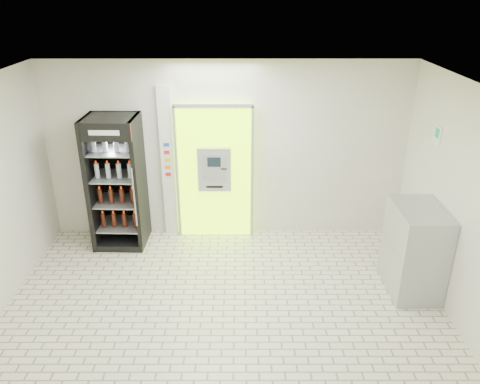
{
  "coord_description": "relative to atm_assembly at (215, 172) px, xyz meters",
  "views": [
    {
      "loc": [
        0.22,
        -4.88,
        4.05
      ],
      "look_at": [
        0.22,
        1.2,
        1.34
      ],
      "focal_mm": 35.0,
      "sensor_mm": 36.0,
      "label": 1
    }
  ],
  "objects": [
    {
      "name": "ground",
      "position": [
        0.2,
        -2.41,
        -1.17
      ],
      "size": [
        6.0,
        6.0,
        0.0
      ],
      "primitive_type": "plane",
      "color": "beige",
      "rests_on": "ground"
    },
    {
      "name": "room_shell",
      "position": [
        0.2,
        -2.41,
        0.67
      ],
      "size": [
        6.0,
        6.0,
        6.0
      ],
      "color": "silver",
      "rests_on": "ground"
    },
    {
      "name": "atm_assembly",
      "position": [
        0.0,
        0.0,
        0.0
      ],
      "size": [
        1.3,
        0.24,
        2.33
      ],
      "color": "#9AEF02",
      "rests_on": "ground"
    },
    {
      "name": "pillar",
      "position": [
        -0.78,
        0.04,
        0.13
      ],
      "size": [
        0.22,
        0.11,
        2.6
      ],
      "color": "silver",
      "rests_on": "ground"
    },
    {
      "name": "beverage_cooler",
      "position": [
        -1.58,
        -0.28,
        -0.12
      ],
      "size": [
        0.84,
        0.79,
        2.19
      ],
      "rotation": [
        0.0,
        0.0,
        -0.03
      ],
      "color": "black",
      "rests_on": "ground"
    },
    {
      "name": "steel_cabinet",
      "position": [
        2.87,
        -1.65,
        -0.53
      ],
      "size": [
        0.65,
        0.97,
        1.29
      ],
      "rotation": [
        0.0,
        0.0,
        0.01
      ],
      "color": "#A1A4A9",
      "rests_on": "ground"
    },
    {
      "name": "exit_sign",
      "position": [
        3.19,
        -1.01,
        0.95
      ],
      "size": [
        0.02,
        0.22,
        0.26
      ],
      "color": "white",
      "rests_on": "room_shell"
    }
  ]
}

